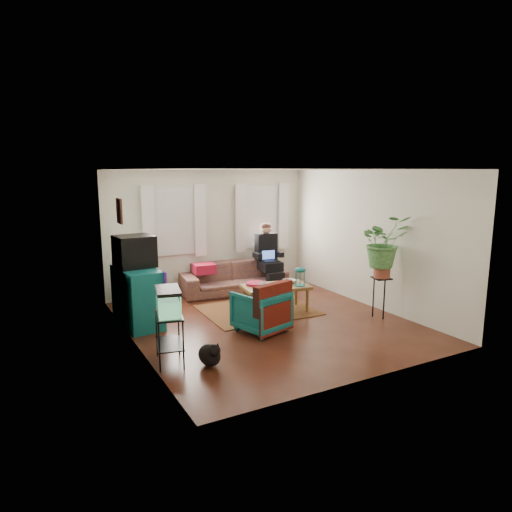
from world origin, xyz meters
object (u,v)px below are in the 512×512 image
armchair (261,309)px  plant_stand (381,297)px  coffee_table (276,298)px  aquarium_stand (170,339)px  side_table (141,288)px  sofa (233,273)px  dresser (138,297)px

armchair → plant_stand: size_ratio=1.04×
coffee_table → aquarium_stand: bearing=-142.8°
side_table → aquarium_stand: bearing=-96.9°
aquarium_stand → armchair: (1.70, 0.52, 0.03)m
coffee_table → sofa: bearing=103.0°
aquarium_stand → coffee_table: size_ratio=0.57×
dresser → plant_stand: 4.23m
coffee_table → plant_stand: size_ratio=1.66×
side_table → plant_stand: 4.52m
aquarium_stand → armchair: bearing=29.7°
dresser → plant_stand: size_ratio=1.51×
sofa → aquarium_stand: size_ratio=3.24×
armchair → coffee_table: armchair is taller
armchair → side_table: bearing=-76.3°
aquarium_stand → plant_stand: 3.92m
aquarium_stand → coffee_table: (2.44, 1.30, -0.09)m
side_table → dresser: (-0.34, -1.16, 0.16)m
dresser → armchair: (1.69, -1.23, -0.12)m
aquarium_stand → coffee_table: 2.77m
coffee_table → plant_stand: plant_stand is taller
armchair → coffee_table: (0.74, 0.78, -0.13)m
side_table → armchair: 2.75m
coffee_table → plant_stand: bearing=-29.4°
aquarium_stand → dresser: bearing=102.3°
plant_stand → dresser: bearing=157.4°
aquarium_stand → plant_stand: bearing=14.5°
sofa → dresser: dresser is taller
armchair → coffee_table: bearing=-149.3°
dresser → aquarium_stand: (-0.01, -1.75, -0.15)m
armchair → coffee_table: 1.08m
dresser → aquarium_stand: 1.75m
dresser → coffee_table: dresser is taller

